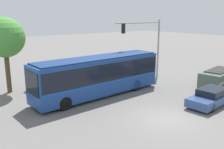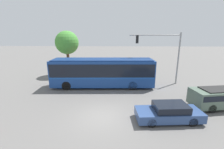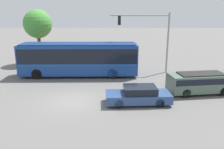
{
  "view_description": "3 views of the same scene",
  "coord_description": "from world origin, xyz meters",
  "px_view_note": "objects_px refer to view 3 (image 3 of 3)",
  "views": [
    {
      "loc": [
        -11.88,
        -9.58,
        6.52
      ],
      "look_at": [
        -0.21,
        5.41,
        1.97
      ],
      "focal_mm": 39.34,
      "sensor_mm": 36.0,
      "label": 1
    },
    {
      "loc": [
        1.12,
        -10.21,
        5.92
      ],
      "look_at": [
        0.48,
        6.38,
        1.56
      ],
      "focal_mm": 24.5,
      "sensor_mm": 36.0,
      "label": 2
    },
    {
      "loc": [
        3.32,
        -15.77,
        6.42
      ],
      "look_at": [
        2.78,
        3.19,
        1.11
      ],
      "focal_mm": 37.34,
      "sensor_mm": 36.0,
      "label": 3
    }
  ],
  "objects_px": {
    "city_bus": "(79,58)",
    "suv_left_lane": "(200,81)",
    "sedan_foreground": "(138,95)",
    "street_tree_left": "(38,24)",
    "traffic_light_pole": "(152,33)"
  },
  "relations": [
    {
      "from": "city_bus",
      "to": "suv_left_lane",
      "type": "xyz_separation_m",
      "value": [
        10.41,
        -4.72,
        -0.91
      ]
    },
    {
      "from": "sedan_foreground",
      "to": "street_tree_left",
      "type": "height_order",
      "value": "street_tree_left"
    },
    {
      "from": "suv_left_lane",
      "to": "traffic_light_pole",
      "type": "xyz_separation_m",
      "value": [
        -3.04,
        6.34,
        3.21
      ]
    },
    {
      "from": "sedan_foreground",
      "to": "suv_left_lane",
      "type": "xyz_separation_m",
      "value": [
        5.05,
        2.3,
        0.35
      ]
    },
    {
      "from": "traffic_light_pole",
      "to": "street_tree_left",
      "type": "bearing_deg",
      "value": -16.65
    },
    {
      "from": "city_bus",
      "to": "sedan_foreground",
      "type": "height_order",
      "value": "city_bus"
    },
    {
      "from": "traffic_light_pole",
      "to": "street_tree_left",
      "type": "relative_size",
      "value": 0.95
    },
    {
      "from": "street_tree_left",
      "to": "suv_left_lane",
      "type": "bearing_deg",
      "value": -32.46
    },
    {
      "from": "sedan_foreground",
      "to": "traffic_light_pole",
      "type": "height_order",
      "value": "traffic_light_pole"
    },
    {
      "from": "sedan_foreground",
      "to": "street_tree_left",
      "type": "relative_size",
      "value": 0.72
    },
    {
      "from": "street_tree_left",
      "to": "city_bus",
      "type": "bearing_deg",
      "value": -44.14
    },
    {
      "from": "traffic_light_pole",
      "to": "street_tree_left",
      "type": "height_order",
      "value": "street_tree_left"
    },
    {
      "from": "traffic_light_pole",
      "to": "suv_left_lane",
      "type": "bearing_deg",
      "value": 115.6
    },
    {
      "from": "traffic_light_pole",
      "to": "street_tree_left",
      "type": "xyz_separation_m",
      "value": [
        -13.07,
        3.91,
        0.57
      ]
    },
    {
      "from": "sedan_foreground",
      "to": "suv_left_lane",
      "type": "distance_m",
      "value": 5.56
    }
  ]
}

